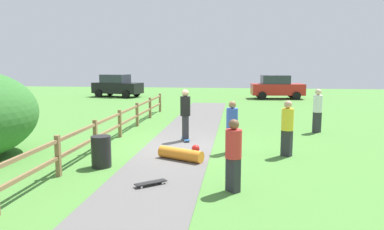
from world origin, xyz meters
TOP-DOWN VIEW (x-y plane):
  - ground_plane at (0.00, 0.00)m, footprint 60.00×60.00m
  - asphalt_path at (0.00, 0.00)m, footprint 2.40×28.00m
  - wooden_fence at (-2.60, 0.00)m, footprint 0.12×18.12m
  - trash_bin at (-1.80, -2.88)m, footprint 0.56×0.56m
  - skater_riding at (0.10, 0.87)m, footprint 0.48×0.82m
  - skater_fallen at (0.38, -1.86)m, footprint 1.49×1.39m
  - skateboard_loose at (-0.01, -4.33)m, footprint 0.75×0.66m
  - bystander_blue at (1.88, -0.72)m, footprint 0.53×0.53m
  - bystander_white at (5.42, 3.29)m, footprint 0.53×0.53m
  - bystander_red at (1.97, -4.45)m, footprint 0.54×0.54m
  - bystander_yellow at (3.62, -0.96)m, footprint 0.53×0.53m
  - parked_car_red at (5.23, 17.98)m, footprint 4.33×2.29m
  - parked_car_black at (-8.28, 17.99)m, footprint 4.49×2.75m

SIDE VIEW (x-z plane):
  - ground_plane at x=0.00m, z-range 0.00..0.00m
  - asphalt_path at x=0.00m, z-range 0.00..0.02m
  - skateboard_loose at x=-0.01m, z-range 0.05..0.13m
  - skater_fallen at x=0.38m, z-range 0.02..0.38m
  - trash_bin at x=-1.80m, z-range 0.00..0.90m
  - wooden_fence at x=-2.60m, z-range 0.12..1.22m
  - bystander_red at x=1.97m, z-range 0.09..1.79m
  - bystander_blue at x=1.88m, z-range 0.09..1.81m
  - parked_car_red at x=5.23m, z-range 0.00..1.92m
  - parked_car_black at x=-8.28m, z-range 0.00..1.92m
  - bystander_yellow at x=3.62m, z-range 0.10..1.88m
  - bystander_white at x=5.42m, z-range 0.10..1.96m
  - skater_riding at x=0.10m, z-range 0.14..2.09m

